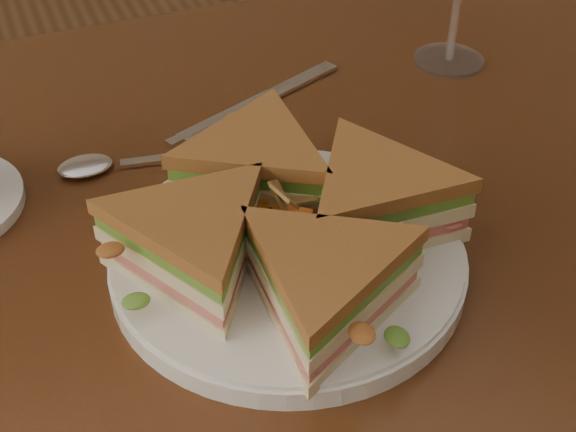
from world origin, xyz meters
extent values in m
cube|color=#35190C|center=(0.00, 0.00, 0.73)|extent=(1.20, 0.80, 0.04)
cylinder|color=black|center=(0.54, 0.34, 0.35)|extent=(0.06, 0.06, 0.71)
cylinder|color=white|center=(0.01, -0.06, 0.76)|extent=(0.26, 0.26, 0.02)
cube|color=silver|center=(-0.01, 0.10, 0.75)|extent=(0.13, 0.03, 0.00)
ellipsoid|color=silver|center=(-0.11, 0.12, 0.76)|extent=(0.05, 0.03, 0.01)
cube|color=silver|center=(0.08, 0.17, 0.75)|extent=(0.19, 0.09, 0.00)
cube|color=silver|center=(-0.01, 0.13, 0.75)|extent=(0.05, 0.03, 0.00)
cylinder|color=white|center=(0.29, 0.17, 0.75)|extent=(0.07, 0.07, 0.00)
cylinder|color=white|center=(0.29, 0.17, 0.81)|extent=(0.01, 0.01, 0.11)
camera|label=1|loc=(-0.16, -0.47, 1.16)|focal=50.00mm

